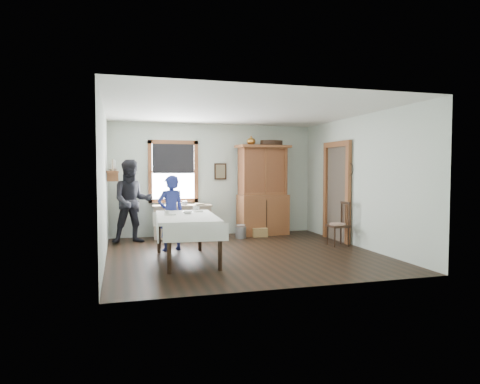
{
  "coord_description": "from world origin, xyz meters",
  "views": [
    {
      "loc": [
        -2.25,
        -7.76,
        1.59
      ],
      "look_at": [
        0.04,
        0.3,
        1.15
      ],
      "focal_mm": 32.0,
      "sensor_mm": 36.0,
      "label": 1
    }
  ],
  "objects_px": {
    "spindle_chair": "(338,224)",
    "work_counter": "(182,221)",
    "pail": "(241,232)",
    "woman_blue": "(171,216)",
    "china_hutch": "(263,190)",
    "wicker_basket": "(260,232)",
    "figure_dark": "(132,204)",
    "dining_table": "(186,238)"
  },
  "relations": [
    {
      "from": "spindle_chair",
      "to": "work_counter",
      "type": "bearing_deg",
      "value": 145.51
    },
    {
      "from": "pail",
      "to": "woman_blue",
      "type": "distance_m",
      "value": 2.11
    },
    {
      "from": "china_hutch",
      "to": "woman_blue",
      "type": "xyz_separation_m",
      "value": [
        -2.41,
        -1.45,
        -0.41
      ]
    },
    {
      "from": "work_counter",
      "to": "wicker_basket",
      "type": "bearing_deg",
      "value": -6.61
    },
    {
      "from": "work_counter",
      "to": "spindle_chair",
      "type": "bearing_deg",
      "value": -28.83
    },
    {
      "from": "work_counter",
      "to": "figure_dark",
      "type": "distance_m",
      "value": 1.29
    },
    {
      "from": "spindle_chair",
      "to": "pail",
      "type": "bearing_deg",
      "value": 137.01
    },
    {
      "from": "china_hutch",
      "to": "figure_dark",
      "type": "height_order",
      "value": "china_hutch"
    },
    {
      "from": "dining_table",
      "to": "wicker_basket",
      "type": "xyz_separation_m",
      "value": [
        2.08,
        2.21,
        -0.29
      ]
    },
    {
      "from": "dining_table",
      "to": "woman_blue",
      "type": "bearing_deg",
      "value": 98.02
    },
    {
      "from": "work_counter",
      "to": "woman_blue",
      "type": "xyz_separation_m",
      "value": [
        -0.44,
        -1.5,
        0.3
      ]
    },
    {
      "from": "pail",
      "to": "woman_blue",
      "type": "height_order",
      "value": "woman_blue"
    },
    {
      "from": "pail",
      "to": "wicker_basket",
      "type": "relative_size",
      "value": 0.75
    },
    {
      "from": "dining_table",
      "to": "woman_blue",
      "type": "distance_m",
      "value": 1.09
    },
    {
      "from": "work_counter",
      "to": "pail",
      "type": "xyz_separation_m",
      "value": [
        1.3,
        -0.44,
        -0.25
      ]
    },
    {
      "from": "pail",
      "to": "work_counter",
      "type": "bearing_deg",
      "value": 161.22
    },
    {
      "from": "work_counter",
      "to": "figure_dark",
      "type": "height_order",
      "value": "figure_dark"
    },
    {
      "from": "china_hutch",
      "to": "woman_blue",
      "type": "relative_size",
      "value": 1.59
    },
    {
      "from": "work_counter",
      "to": "dining_table",
      "type": "relative_size",
      "value": 0.68
    },
    {
      "from": "dining_table",
      "to": "spindle_chair",
      "type": "height_order",
      "value": "spindle_chair"
    },
    {
      "from": "china_hutch",
      "to": "spindle_chair",
      "type": "bearing_deg",
      "value": -65.92
    },
    {
      "from": "spindle_chair",
      "to": "pail",
      "type": "distance_m",
      "value": 2.28
    },
    {
      "from": "spindle_chair",
      "to": "pail",
      "type": "height_order",
      "value": "spindle_chair"
    },
    {
      "from": "work_counter",
      "to": "woman_blue",
      "type": "relative_size",
      "value": 0.99
    },
    {
      "from": "work_counter",
      "to": "china_hutch",
      "type": "distance_m",
      "value": 2.1
    },
    {
      "from": "china_hutch",
      "to": "wicker_basket",
      "type": "distance_m",
      "value": 1.05
    },
    {
      "from": "dining_table",
      "to": "figure_dark",
      "type": "relative_size",
      "value": 1.19
    },
    {
      "from": "china_hutch",
      "to": "spindle_chair",
      "type": "distance_m",
      "value": 2.23
    },
    {
      "from": "spindle_chair",
      "to": "woman_blue",
      "type": "relative_size",
      "value": 0.67
    },
    {
      "from": "figure_dark",
      "to": "dining_table",
      "type": "bearing_deg",
      "value": -73.79
    },
    {
      "from": "woman_blue",
      "to": "dining_table",
      "type": "bearing_deg",
      "value": 84.15
    },
    {
      "from": "china_hutch",
      "to": "woman_blue",
      "type": "distance_m",
      "value": 2.84
    },
    {
      "from": "dining_table",
      "to": "spindle_chair",
      "type": "distance_m",
      "value": 3.34
    },
    {
      "from": "dining_table",
      "to": "woman_blue",
      "type": "xyz_separation_m",
      "value": [
        -0.15,
        1.04,
        0.29
      ]
    },
    {
      "from": "dining_table",
      "to": "woman_blue",
      "type": "height_order",
      "value": "woman_blue"
    },
    {
      "from": "woman_blue",
      "to": "work_counter",
      "type": "bearing_deg",
      "value": -120.15
    },
    {
      "from": "woman_blue",
      "to": "figure_dark",
      "type": "distance_m",
      "value": 1.32
    },
    {
      "from": "china_hutch",
      "to": "pail",
      "type": "bearing_deg",
      "value": -154.08
    },
    {
      "from": "woman_blue",
      "to": "figure_dark",
      "type": "bearing_deg",
      "value": -71.5
    },
    {
      "from": "woman_blue",
      "to": "figure_dark",
      "type": "relative_size",
      "value": 0.82
    },
    {
      "from": "wicker_basket",
      "to": "dining_table",
      "type": "bearing_deg",
      "value": -133.32
    },
    {
      "from": "dining_table",
      "to": "china_hutch",
      "type": "bearing_deg",
      "value": 47.81
    }
  ]
}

